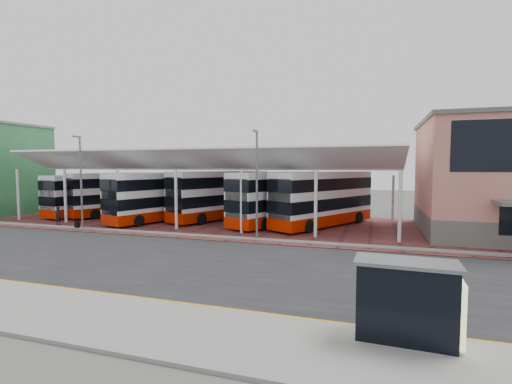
# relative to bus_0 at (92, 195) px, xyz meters

# --- Properties ---
(ground) EXTENTS (140.00, 140.00, 0.00)m
(ground) POSITION_rel_bus_0_xyz_m (20.09, -14.29, -2.29)
(ground) COLOR #474844
(road) EXTENTS (120.00, 14.00, 0.02)m
(road) POSITION_rel_bus_0_xyz_m (20.09, -15.29, -2.28)
(road) COLOR black
(road) RESTS_ON ground
(forecourt) EXTENTS (72.00, 16.00, 0.06)m
(forecourt) POSITION_rel_bus_0_xyz_m (22.09, -1.29, -2.26)
(forecourt) COLOR brown
(forecourt) RESTS_ON ground
(sidewalk) EXTENTS (120.00, 4.00, 0.14)m
(sidewalk) POSITION_rel_bus_0_xyz_m (20.09, -23.29, -2.22)
(sidewalk) COLOR slate
(sidewalk) RESTS_ON ground
(north_kerb) EXTENTS (120.00, 0.80, 0.14)m
(north_kerb) POSITION_rel_bus_0_xyz_m (20.09, -8.09, -2.22)
(north_kerb) COLOR slate
(north_kerb) RESTS_ON ground
(yellow_line_near) EXTENTS (120.00, 0.12, 0.01)m
(yellow_line_near) POSITION_rel_bus_0_xyz_m (20.09, -21.29, -2.26)
(yellow_line_near) COLOR #C68C00
(yellow_line_near) RESTS_ON road
(yellow_line_far) EXTENTS (120.00, 0.12, 0.01)m
(yellow_line_far) POSITION_rel_bus_0_xyz_m (20.09, -20.99, -2.26)
(yellow_line_far) COLOR #C68C00
(yellow_line_far) RESTS_ON road
(canopy) EXTENTS (37.00, 11.63, 7.07)m
(canopy) POSITION_rel_bus_0_xyz_m (14.09, -0.36, 3.51)
(canopy) COLOR silver
(canopy) RESTS_ON ground
(lamp_west) EXTENTS (0.16, 0.90, 8.07)m
(lamp_west) POSITION_rel_bus_0_xyz_m (6.09, -8.02, 2.07)
(lamp_west) COLOR slate
(lamp_west) RESTS_ON ground
(lamp_east) EXTENTS (0.16, 0.90, 8.07)m
(lamp_east) POSITION_rel_bus_0_xyz_m (22.09, -8.02, 2.07)
(lamp_east) COLOR slate
(lamp_east) RESTS_ON ground
(bus_0) EXTENTS (3.87, 11.10, 4.48)m
(bus_0) POSITION_rel_bus_0_xyz_m (0.00, 0.00, 0.00)
(bus_0) COLOR white
(bus_0) RESTS_ON forecourt
(bus_1) EXTENTS (7.26, 11.36, 4.68)m
(bus_1) POSITION_rel_bus_0_xyz_m (3.51, 0.71, 0.10)
(bus_1) COLOR white
(bus_1) RESTS_ON forecourt
(bus_2) EXTENTS (6.14, 11.82, 4.77)m
(bus_2) POSITION_rel_bus_0_xyz_m (10.10, -1.78, 0.14)
(bus_2) COLOR white
(bus_2) RESTS_ON forecourt
(bus_3) EXTENTS (7.18, 12.05, 4.92)m
(bus_3) POSITION_rel_bus_0_xyz_m (15.30, 1.05, 0.22)
(bus_3) COLOR white
(bus_3) RESTS_ON forecourt
(bus_4) EXTENTS (6.76, 12.03, 4.88)m
(bus_4) POSITION_rel_bus_0_xyz_m (21.65, -0.18, 0.20)
(bus_4) COLOR white
(bus_4) RESTS_ON forecourt
(bus_5) EXTENTS (8.10, 11.78, 4.91)m
(bus_5) POSITION_rel_bus_0_xyz_m (25.94, -0.25, 0.21)
(bus_5) COLOR white
(bus_5) RESTS_ON forecourt
(pedestrian) EXTENTS (0.42, 0.63, 1.68)m
(pedestrian) POSITION_rel_bus_0_xyz_m (2.59, -7.14, -1.38)
(pedestrian) COLOR black
(pedestrian) RESTS_ON forecourt
(suitcase) EXTENTS (0.37, 0.26, 0.63)m
(suitcase) POSITION_rel_bus_0_xyz_m (5.75, -8.24, -1.91)
(suitcase) COLOR black
(suitcase) RESTS_ON forecourt
(bus_shelter) EXTENTS (3.14, 1.53, 2.47)m
(bus_shelter) POSITION_rel_bus_0_xyz_m (31.58, -22.16, -0.61)
(bus_shelter) COLOR black
(bus_shelter) RESTS_ON sidewalk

